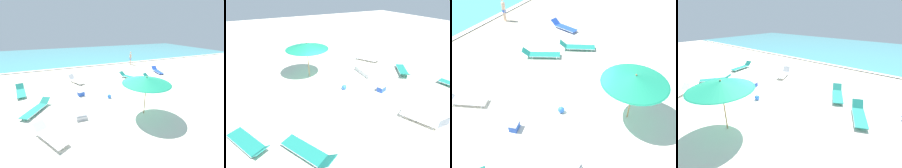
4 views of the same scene
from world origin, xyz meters
TOP-DOWN VIEW (x-y plane):
  - ground_plane at (0.00, 0.01)m, footprint 60.00×60.00m
  - ocean_water at (0.00, 20.09)m, footprint 60.00×19.94m
  - beach_umbrella at (0.46, -2.48)m, footprint 2.79×2.79m
  - lounger_stack at (-3.18, -0.96)m, footprint 0.69×1.91m
  - sun_lounger_under_umbrella at (6.83, 4.42)m, footprint 1.00×2.21m
  - sun_lounger_beside_umbrella at (-6.95, 3.52)m, footprint 1.00×2.33m
  - sun_lounger_near_water_left at (-2.47, 4.56)m, footprint 1.37×2.07m
  - sun_lounger_near_water_right at (4.71, 2.25)m, footprint 1.53×2.28m
  - sun_lounger_mid_beach_solo at (-5.66, 0.24)m, footprint 1.78×2.25m
  - sun_lounger_mid_beach_pair_a at (-4.91, -2.76)m, footprint 1.64×2.19m
  - sun_lounger_mid_beach_pair_b at (2.81, 3.74)m, footprint 1.61×2.30m
  - beachgoer_wading_adult at (5.85, 9.13)m, footprint 0.27×0.43m
  - beach_ball at (-0.75, 0.26)m, footprint 0.31×0.31m
  - cooler_box at (-2.61, 1.49)m, footprint 0.58×0.48m

SIDE VIEW (x-z plane):
  - ground_plane at x=0.00m, z-range -0.16..0.00m
  - ocean_water at x=0.00m, z-range 0.00..0.06m
  - beach_ball at x=-0.75m, z-range 0.00..0.31m
  - lounger_stack at x=-3.18m, z-range 0.00..0.32m
  - cooler_box at x=-2.61m, z-range 0.00..0.37m
  - sun_lounger_mid_beach_solo at x=-5.66m, z-range -0.03..0.44m
  - sun_lounger_mid_beach_pair_b at x=2.81m, z-range -0.06..0.47m
  - sun_lounger_near_water_right at x=4.71m, z-range -0.06..0.48m
  - sun_lounger_beside_umbrella at x=-6.95m, z-range -0.07..0.49m
  - sun_lounger_under_umbrella at x=6.83m, z-range -0.06..0.48m
  - sun_lounger_mid_beach_pair_a at x=-4.91m, z-range -0.06..0.49m
  - sun_lounger_near_water_left at x=-2.47m, z-range -0.09..0.54m
  - beachgoer_wading_adult at x=5.85m, z-range 0.12..1.88m
  - beach_umbrella at x=0.46m, z-range 0.94..3.32m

